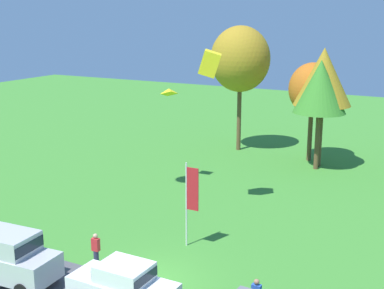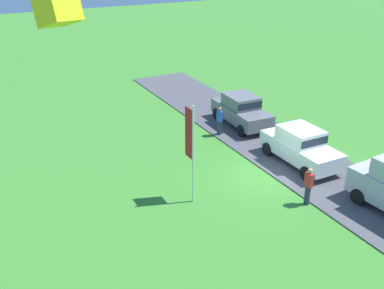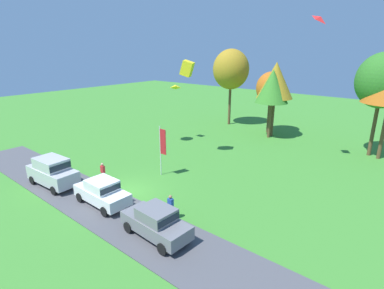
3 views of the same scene
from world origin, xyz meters
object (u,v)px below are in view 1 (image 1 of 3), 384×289
object	(u,v)px
car_suv_far_end	(7,255)
tree_left_of_center	(240,59)
flag_banner	(190,194)
car_sedan_by_flagpole	(124,284)
tree_far_right	(323,77)
tree_lone_near	(312,89)
person_on_lawn	(96,251)
tree_right_of_center	(320,87)
kite_diamond_high_right	(169,91)
kite_box_trailing_tail	(210,63)

from	to	relation	value
car_suv_far_end	tree_left_of_center	distance (m)	27.09
tree_left_of_center	flag_banner	size ratio (longest dim) A/B	2.41
car_sedan_by_flagpole	tree_far_right	size ratio (longest dim) A/B	0.49
tree_lone_near	flag_banner	distance (m)	19.02
car_suv_far_end	person_on_lawn	xyz separation A→B (m)	(2.54, 2.88, -0.42)
tree_left_of_center	car_suv_far_end	bearing A→B (deg)	-88.96
car_suv_far_end	tree_lone_near	size ratio (longest dim) A/B	0.61
tree_right_of_center	tree_lone_near	bearing A→B (deg)	118.54
tree_far_right	tree_right_of_center	bearing A→B (deg)	-87.45
car_sedan_by_flagpole	tree_lone_near	world-z (taller)	tree_lone_near
tree_lone_near	kite_diamond_high_right	bearing A→B (deg)	-123.90
person_on_lawn	tree_right_of_center	size ratio (longest dim) A/B	0.21
tree_far_right	car_sedan_by_flagpole	bearing A→B (deg)	-93.22
kite_box_trailing_tail	tree_right_of_center	bearing A→B (deg)	74.24
tree_left_of_center	tree_far_right	xyz separation A→B (m)	(7.46, -1.84, -0.88)
tree_lone_near	tree_right_of_center	distance (m)	2.49
person_on_lawn	car_suv_far_end	bearing A→B (deg)	-131.48
car_suv_far_end	kite_box_trailing_tail	bearing A→B (deg)	72.74
person_on_lawn	tree_left_of_center	distance (m)	24.60
car_suv_far_end	tree_right_of_center	world-z (taller)	tree_right_of_center
person_on_lawn	kite_diamond_high_right	distance (m)	14.29
tree_far_right	kite_box_trailing_tail	bearing A→B (deg)	-104.62
car_suv_far_end	car_sedan_by_flagpole	bearing A→B (deg)	6.88
flag_banner	tree_left_of_center	bearing A→B (deg)	106.50
tree_left_of_center	tree_lone_near	xyz separation A→B (m)	(6.33, -0.50, -2.01)
tree_far_right	tree_left_of_center	bearing A→B (deg)	166.18
person_on_lawn	kite_box_trailing_tail	xyz separation A→B (m)	(1.20, 9.18, 7.83)
person_on_lawn	tree_far_right	xyz separation A→B (m)	(4.44, 21.60, 5.98)
car_sedan_by_flagpole	tree_right_of_center	distance (m)	23.60
car_sedan_by_flagpole	kite_box_trailing_tail	distance (m)	13.85
car_suv_far_end	tree_left_of_center	xyz separation A→B (m)	(-0.48, 26.31, 6.43)
tree_left_of_center	kite_diamond_high_right	size ratio (longest dim) A/B	10.40
car_sedan_by_flagpole	tree_left_of_center	bearing A→B (deg)	103.44
person_on_lawn	tree_left_of_center	size ratio (longest dim) A/B	0.16
tree_far_right	kite_diamond_high_right	size ratio (longest dim) A/B	8.95
tree_left_of_center	tree_far_right	size ratio (longest dim) A/B	1.16
car_suv_far_end	kite_box_trailing_tail	distance (m)	14.64
person_on_lawn	kite_box_trailing_tail	world-z (taller)	kite_box_trailing_tail
tree_left_of_center	tree_right_of_center	distance (m)	8.10
tree_lone_near	tree_far_right	size ratio (longest dim) A/B	0.86
person_on_lawn	kite_box_trailing_tail	size ratio (longest dim) A/B	1.28
tree_lone_near	tree_right_of_center	xyz separation A→B (m)	(1.17, -2.15, 0.49)
tree_left_of_center	flag_banner	xyz separation A→B (m)	(5.71, -19.28, -4.97)
tree_lone_near	tree_left_of_center	bearing A→B (deg)	175.51
car_sedan_by_flagpole	tree_right_of_center	world-z (taller)	tree_right_of_center
tree_lone_near	flag_banner	world-z (taller)	tree_lone_near
tree_left_of_center	tree_right_of_center	xyz separation A→B (m)	(7.50, -2.65, -1.52)
car_suv_far_end	flag_banner	size ratio (longest dim) A/B	1.08
car_suv_far_end	car_sedan_by_flagpole	size ratio (longest dim) A/B	1.07
person_on_lawn	tree_far_right	distance (m)	22.84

